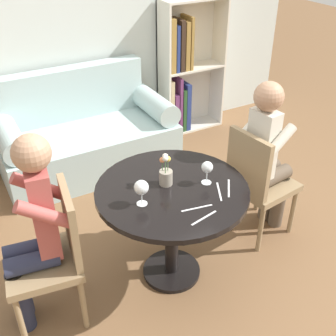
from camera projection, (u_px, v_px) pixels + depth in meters
name	position (u px, v px, depth m)	size (l,w,h in m)	color
ground_plane	(171.00, 272.00, 2.97)	(16.00, 16.00, 0.00)	brown
back_wall	(58.00, 16.00, 3.77)	(5.20, 0.05, 2.70)	silver
round_table	(172.00, 206.00, 2.66)	(0.96, 0.96, 0.72)	black
couch	(86.00, 138.00, 4.01)	(1.61, 0.80, 0.92)	#A8C1C1
bookshelf_right	(183.00, 72.00, 4.53)	(0.71, 0.28, 1.42)	silver
chair_left	(54.00, 252.00, 2.44)	(0.48, 0.48, 0.90)	#937A56
chair_right	(257.00, 180.00, 3.07)	(0.47, 0.47, 0.90)	#937A56
person_left	(33.00, 232.00, 2.33)	(0.45, 0.38, 1.26)	#282D47
person_right	(267.00, 156.00, 3.03)	(0.44, 0.37, 1.24)	brown
wine_glass_left	(141.00, 188.00, 2.39)	(0.09, 0.09, 0.16)	white
wine_glass_right	(207.00, 168.00, 2.58)	(0.07, 0.07, 0.15)	white
flower_vase	(166.00, 173.00, 2.59)	(0.08, 0.08, 0.21)	#9E9384
knife_left_setting	(229.00, 188.00, 2.59)	(0.12, 0.16, 0.00)	silver
fork_left_setting	(219.00, 191.00, 2.56)	(0.10, 0.17, 0.00)	silver
knife_right_setting	(204.00, 218.00, 2.34)	(0.19, 0.05, 0.00)	silver
fork_right_setting	(197.00, 208.00, 2.42)	(0.19, 0.05, 0.00)	silver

